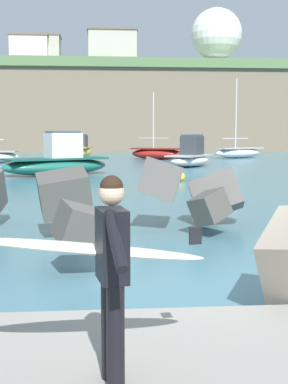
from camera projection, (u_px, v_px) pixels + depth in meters
The scene contains 14 objects.
ground_plane at pixel (185, 283), 8.13m from camera, with size 400.00×400.00×0.00m, color #42707F.
breakwater_jetty at pixel (38, 207), 10.08m from camera, with size 31.96×8.45×2.39m.
surfer_with_board at pixel (106, 262), 4.34m from camera, with size 2.12×1.31×1.78m.
boat_near_left at pixel (57, 162), 29.18m from camera, with size 6.53×4.81×2.48m.
boat_near_centre at pixel (83, 150), 50.31m from camera, with size 2.19×4.86×2.29m.
boat_mid_right at pixel (157, 153), 46.74m from camera, with size 5.30×4.08×6.02m.
boat_far_left at pixel (190, 157), 36.79m from camera, with size 4.39×5.15×2.28m.
boat_far_centre at pixel (238, 152), 49.53m from camera, with size 5.83×4.47×7.51m.
mooring_buoy_inner at pixel (181, 177), 25.53m from camera, with size 0.44×0.44×0.44m.
headland_bluff at pixel (88, 112), 84.72m from camera, with size 106.69×44.09×11.64m.
radar_dome at pixel (216, 37), 85.28m from camera, with size 8.39×8.39×11.24m.
station_building_west at pixel (31, 55), 81.56m from camera, with size 6.08×5.56×5.97m.
station_building_east at pixel (44, 55), 82.73m from camera, with size 5.27×4.70×6.27m.
station_building_annex at pixel (112, 51), 76.54m from camera, with size 7.24×6.87×5.69m.
Camera 1 is at (-1.30, -7.83, 2.35)m, focal length 48.31 mm.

